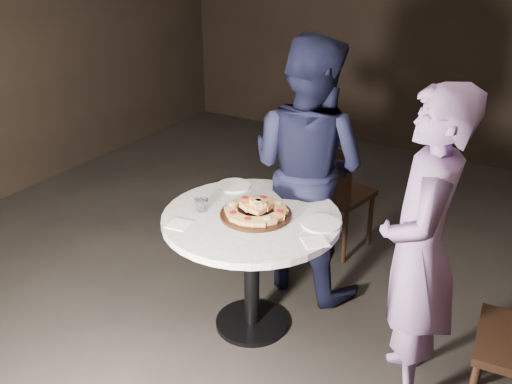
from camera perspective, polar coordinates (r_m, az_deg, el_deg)
floor at (r=3.77m, az=0.53°, el=-12.79°), size 7.00×7.00×0.00m
table at (r=3.38m, az=-0.44°, el=-4.54°), size 1.26×1.26×0.79m
serving_board at (r=3.31m, az=-0.01°, el=-2.23°), size 0.53×0.53×0.02m
focaccia_pile at (r=3.29m, az=0.05°, el=-1.67°), size 0.37×0.37×0.10m
plate_left at (r=3.67m, az=-2.24°, el=0.65°), size 0.28×0.28×0.01m
plate_right at (r=3.23m, az=6.52°, el=-3.18°), size 0.27×0.27×0.01m
water_glass at (r=3.36m, az=-5.47°, el=-1.30°), size 0.10×0.10×0.08m
napkin_near at (r=3.24m, az=-7.69°, el=-3.24°), size 0.14×0.14×0.01m
napkin_far at (r=3.06m, az=5.93°, el=-4.98°), size 0.18×0.18×0.01m
chair_far at (r=4.30m, az=7.74°, el=0.30°), size 0.49×0.51×0.91m
diner_navy at (r=3.74m, az=5.17°, el=2.39°), size 0.93×0.76×1.75m
diner_teal at (r=2.96m, az=16.07°, el=-5.67°), size 0.55×0.70×1.70m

